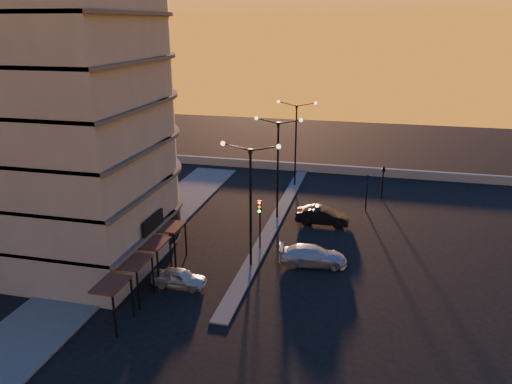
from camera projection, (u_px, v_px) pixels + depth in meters
The scene contains 14 objects.
ground at pixel (251, 266), 37.65m from camera, with size 120.00×120.00×0.00m, color black.
sidewalk_west at pixel (146, 231), 43.66m from camera, with size 5.00×40.00×0.12m, color #484846.
median at pixel (277, 217), 46.83m from camera, with size 1.20×36.00×0.12m, color #484846.
parapet at pixel (319, 168), 60.95m from camera, with size 44.00×0.50×1.00m, color slate.
building at pixel (68, 101), 36.96m from camera, with size 14.35×17.08×25.00m.
streetlamp_near at pixel (251, 196), 35.84m from camera, with size 4.32×0.32×9.51m.
streetlamp_mid at pixel (278, 160), 45.04m from camera, with size 4.32×0.32×9.51m.
streetlamp_far at pixel (296, 137), 54.23m from camera, with size 4.32×0.32×9.51m.
traffic_light_main at pixel (260, 217), 39.36m from camera, with size 0.28×0.44×4.25m.
signal_east_a at pixel (367, 192), 48.11m from camera, with size 0.13×0.16×3.60m.
signal_east_b at pixel (384, 170), 51.07m from camera, with size 0.42×1.99×3.60m.
car_hatchback at pixel (179, 278), 34.53m from camera, with size 1.54×3.83×1.30m, color #ADB1B5.
car_sedan at pixel (322, 216), 45.22m from camera, with size 1.67×4.78×1.58m, color black.
car_wagon at pixel (313, 256), 37.61m from camera, with size 2.07×5.10×1.48m, color #ADAEB5.
Camera 1 is at (8.39, -32.77, 17.45)m, focal length 35.00 mm.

